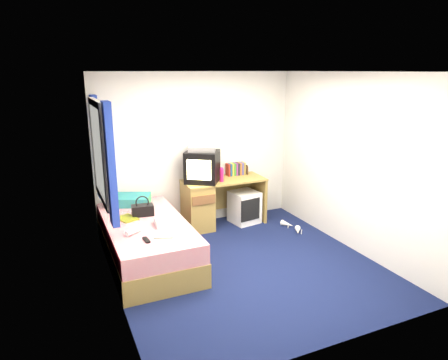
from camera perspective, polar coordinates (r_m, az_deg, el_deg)
name	(u,v)px	position (r m, az deg, el deg)	size (l,w,h in m)	color
ground	(245,265)	(5.24, 2.99, -12.08)	(3.40, 3.40, 0.00)	#0C1438
room_shell	(246,154)	(4.74, 3.23, 3.67)	(3.40, 3.40, 3.40)	white
bed	(147,241)	(5.34, -10.95, -8.57)	(1.01, 2.00, 0.54)	#A78A45
pillow	(129,200)	(5.93, -13.43, -2.80)	(0.60, 0.38, 0.13)	#1A59A9
desk	(208,202)	(6.31, -2.35, -3.16)	(1.30, 0.55, 0.75)	#A78A45
storage_cube	(244,207)	(6.53, 2.93, -3.87)	(0.41, 0.41, 0.52)	white
crt_tv	(202,166)	(6.12, -3.12, 1.94)	(0.65, 0.64, 0.48)	black
vcr	(202,149)	(6.06, -3.15, 4.52)	(0.41, 0.29, 0.08)	#BABABC
book_row	(236,169)	(6.55, 1.68, 1.59)	(0.31, 0.13, 0.20)	maroon
picture_frame	(247,170)	(6.62, 3.31, 1.47)	(0.02, 0.12, 0.14)	#311B10
pink_water_bottle	(222,175)	(6.15, -0.35, 0.68)	(0.06, 0.06, 0.20)	#C21B61
aerosol_can	(214,174)	(6.33, -1.38, 0.90)	(0.04, 0.04, 0.16)	white
handbag	(143,210)	(5.44, -11.55, -4.18)	(0.30, 0.19, 0.27)	black
towel	(166,221)	(5.08, -8.31, -5.87)	(0.27, 0.22, 0.09)	silver
magazine	(127,218)	(5.38, -13.69, -5.34)	(0.21, 0.28, 0.01)	yellow
water_bottle	(133,231)	(4.88, -12.88, -7.15)	(0.07, 0.07, 0.20)	silver
colour_swatch_fan	(163,237)	(4.72, -8.66, -8.08)	(0.22, 0.06, 0.01)	#FAA537
remote_control	(146,240)	(4.68, -11.03, -8.40)	(0.05, 0.16, 0.02)	black
window_assembly	(102,154)	(5.16, -17.08, 3.59)	(0.11, 1.42, 1.40)	silver
white_heels	(293,227)	(6.37, 9.77, -6.69)	(0.19, 0.53, 0.09)	white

